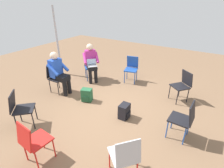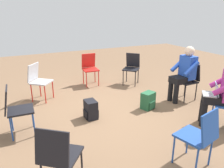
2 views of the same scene
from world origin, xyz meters
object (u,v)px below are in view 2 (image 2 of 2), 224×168
chair_east (90,67)px  chair_northeast (38,79)px  chair_north (15,108)px  backpack_near_laptop_user (148,101)px  chair_southeast (132,66)px  chair_northwest (58,154)px  person_with_laptop (223,90)px  backpack_by_empty_chair (91,110)px  chair_south (189,78)px  chair_west (200,135)px  person_in_blue (184,71)px

chair_east → chair_northeast: bearing=24.8°
chair_north → backpack_near_laptop_user: 2.56m
chair_southeast → chair_northwest: 4.02m
chair_northeast → person_with_laptop: size_ratio=0.69×
chair_north → chair_southeast: bearing=118.2°
backpack_by_empty_chair → chair_north: bearing=91.2°
chair_southeast → chair_south: same height
person_with_laptop → backpack_near_laptop_user: person_with_laptop is taller
chair_south → person_with_laptop: (-1.19, 0.41, 0.20)m
chair_west → chair_south: (1.84, -1.60, 0.00)m
chair_northeast → person_with_laptop: 3.78m
chair_south → chair_southeast: bearing=20.7°
chair_east → backpack_near_laptop_user: size_ratio=2.36×
chair_southeast → chair_northeast: size_ratio=1.00×
person_with_laptop → chair_northeast: bearing=87.7°
chair_north → backpack_by_empty_chair: bearing=93.6°
chair_west → backpack_near_laptop_user: (1.79, -0.47, -0.34)m
chair_east → chair_south: 2.59m
chair_southeast → chair_south: bearing=157.2°
person_with_laptop → backpack_by_empty_chair: 2.39m
chair_northwest → backpack_by_empty_chair: bearing=97.2°
chair_north → chair_south: bearing=91.7°
person_in_blue → backpack_by_empty_chair: person_in_blue is taller
chair_west → person_in_blue: (1.84, -1.43, 0.20)m
chair_south → backpack_near_laptop_user: 1.18m
chair_southeast → chair_east: bearing=22.1°
person_in_blue → backpack_near_laptop_user: (-0.05, 0.97, -0.54)m
chair_northeast → person_with_laptop: (-2.64, -2.70, 0.20)m
chair_north → person_with_laptop: (-1.24, -3.26, 0.20)m
chair_north → chair_east: 2.78m
chair_northeast → person_in_blue: (-1.44, -2.95, 0.20)m
chair_south → person_in_blue: size_ratio=0.69×
chair_west → chair_south: bearing=35.5°
chair_northwest → backpack_by_empty_chair: 1.83m
person_with_laptop → chair_south: bearing=22.9°
chair_southeast → person_with_laptop: bearing=139.4°
chair_northeast → chair_south: 3.43m
chair_west → chair_southeast: size_ratio=1.00×
chair_northwest → chair_west: bearing=26.2°
chair_east → backpack_by_empty_chair: 2.05m
chair_south → person_in_blue: 0.26m
chair_west → chair_north: same height
chair_northwest → chair_northeast: bearing=124.9°
chair_west → chair_north: 2.80m
chair_east → chair_south: size_ratio=1.00×
chair_east → chair_northwest: bearing=68.9°
chair_west → chair_southeast: 3.50m
person_with_laptop → person_in_blue: 1.22m
person_with_laptop → chair_northwest: bearing=137.2°
chair_southeast → person_in_blue: person_in_blue is taller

